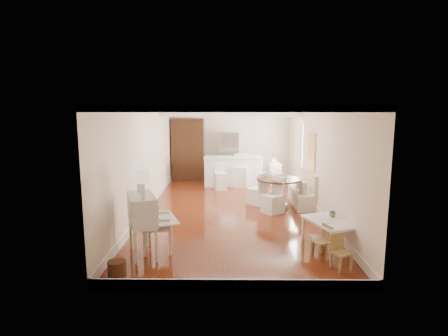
{
  "coord_description": "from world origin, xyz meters",
  "views": [
    {
      "loc": [
        -0.11,
        -9.82,
        2.8
      ],
      "look_at": [
        -0.2,
        0.3,
        1.1
      ],
      "focal_mm": 30.0,
      "sensor_mm": 36.0,
      "label": 1
    }
  ],
  "objects_px": {
    "slip_chair_far": "(257,188)",
    "pantry_cabinet": "(188,150)",
    "secretary_bureau": "(142,225)",
    "wicker_basket": "(117,270)",
    "slip_chair_near": "(273,195)",
    "breakfast_counter": "(233,171)",
    "kids_table": "(329,234)",
    "bar_stool_left": "(221,177)",
    "kids_chair_c": "(341,252)",
    "fridge": "(238,156)",
    "sideboard": "(274,174)",
    "dining_table": "(278,193)",
    "gustavian_armchair": "(157,225)",
    "bar_stool_right": "(241,171)",
    "kids_chair_a": "(321,241)",
    "kids_chair_b": "(318,237)"
  },
  "relations": [
    {
      "from": "wicker_basket",
      "to": "pantry_cabinet",
      "type": "distance_m",
      "value": 8.34
    },
    {
      "from": "kids_table",
      "to": "kids_chair_b",
      "type": "distance_m",
      "value": 0.25
    },
    {
      "from": "gustavian_armchair",
      "to": "pantry_cabinet",
      "type": "distance_m",
      "value": 7.13
    },
    {
      "from": "gustavian_armchair",
      "to": "breakfast_counter",
      "type": "bearing_deg",
      "value": -23.45
    },
    {
      "from": "kids_chair_a",
      "to": "dining_table",
      "type": "relative_size",
      "value": 0.51
    },
    {
      "from": "secretary_bureau",
      "to": "fridge",
      "type": "bearing_deg",
      "value": 54.33
    },
    {
      "from": "secretary_bureau",
      "to": "slip_chair_near",
      "type": "relative_size",
      "value": 1.23
    },
    {
      "from": "kids_table",
      "to": "slip_chair_near",
      "type": "xyz_separation_m",
      "value": [
        -0.82,
        2.45,
        0.2
      ]
    },
    {
      "from": "kids_chair_b",
      "to": "fridge",
      "type": "distance_m",
      "value": 7.13
    },
    {
      "from": "kids_table",
      "to": "bar_stool_left",
      "type": "bearing_deg",
      "value": 113.53
    },
    {
      "from": "slip_chair_near",
      "to": "slip_chair_far",
      "type": "relative_size",
      "value": 1.03
    },
    {
      "from": "breakfast_counter",
      "to": "bar_stool_right",
      "type": "xyz_separation_m",
      "value": [
        0.25,
        -0.2,
        0.05
      ]
    },
    {
      "from": "breakfast_counter",
      "to": "dining_table",
      "type": "bearing_deg",
      "value": -67.37
    },
    {
      "from": "bar_stool_right",
      "to": "kids_chair_c",
      "type": "bearing_deg",
      "value": -71.38
    },
    {
      "from": "wicker_basket",
      "to": "kids_chair_c",
      "type": "height_order",
      "value": "kids_chair_c"
    },
    {
      "from": "secretary_bureau",
      "to": "wicker_basket",
      "type": "distance_m",
      "value": 1.08
    },
    {
      "from": "bar_stool_right",
      "to": "dining_table",
      "type": "bearing_deg",
      "value": -64.56
    },
    {
      "from": "kids_chair_a",
      "to": "slip_chair_near",
      "type": "distance_m",
      "value": 2.97
    },
    {
      "from": "wicker_basket",
      "to": "bar_stool_left",
      "type": "height_order",
      "value": "bar_stool_left"
    },
    {
      "from": "bar_stool_left",
      "to": "bar_stool_right",
      "type": "height_order",
      "value": "bar_stool_right"
    },
    {
      "from": "slip_chair_near",
      "to": "dining_table",
      "type": "bearing_deg",
      "value": 122.56
    },
    {
      "from": "secretary_bureau",
      "to": "bar_stool_left",
      "type": "relative_size",
      "value": 1.28
    },
    {
      "from": "kids_chair_a",
      "to": "secretary_bureau",
      "type": "bearing_deg",
      "value": -113.59
    },
    {
      "from": "kids_chair_a",
      "to": "slip_chair_far",
      "type": "bearing_deg",
      "value": 170.87
    },
    {
      "from": "dining_table",
      "to": "slip_chair_far",
      "type": "distance_m",
      "value": 0.66
    },
    {
      "from": "kids_chair_b",
      "to": "pantry_cabinet",
      "type": "relative_size",
      "value": 0.23
    },
    {
      "from": "slip_chair_far",
      "to": "secretary_bureau",
      "type": "bearing_deg",
      "value": 0.57
    },
    {
      "from": "kids_table",
      "to": "kids_chair_a",
      "type": "xyz_separation_m",
      "value": [
        -0.27,
        -0.46,
        0.03
      ]
    },
    {
      "from": "kids_chair_b",
      "to": "bar_stool_right",
      "type": "relative_size",
      "value": 0.46
    },
    {
      "from": "kids_table",
      "to": "fridge",
      "type": "bearing_deg",
      "value": 103.1
    },
    {
      "from": "kids_chair_a",
      "to": "bar_stool_left",
      "type": "distance_m",
      "value": 5.93
    },
    {
      "from": "breakfast_counter",
      "to": "sideboard",
      "type": "relative_size",
      "value": 2.48
    },
    {
      "from": "fridge",
      "to": "sideboard",
      "type": "xyz_separation_m",
      "value": [
        1.25,
        -0.94,
        -0.51
      ]
    },
    {
      "from": "dining_table",
      "to": "bar_stool_left",
      "type": "bearing_deg",
      "value": 126.96
    },
    {
      "from": "secretary_bureau",
      "to": "wicker_basket",
      "type": "xyz_separation_m",
      "value": [
        -0.22,
        -0.96,
        -0.44
      ]
    },
    {
      "from": "gustavian_armchair",
      "to": "kids_chair_c",
      "type": "xyz_separation_m",
      "value": [
        3.31,
        -0.8,
        -0.21
      ]
    },
    {
      "from": "gustavian_armchair",
      "to": "wicker_basket",
      "type": "height_order",
      "value": "gustavian_armchair"
    },
    {
      "from": "bar_stool_right",
      "to": "wicker_basket",
      "type": "bearing_deg",
      "value": -102.09
    },
    {
      "from": "gustavian_armchair",
      "to": "dining_table",
      "type": "distance_m",
      "value": 4.2
    },
    {
      "from": "slip_chair_near",
      "to": "breakfast_counter",
      "type": "relative_size",
      "value": 0.47
    },
    {
      "from": "pantry_cabinet",
      "to": "slip_chair_far",
      "type": "bearing_deg",
      "value": -57.1
    },
    {
      "from": "breakfast_counter",
      "to": "sideboard",
      "type": "xyz_separation_m",
      "value": [
        1.45,
        0.11,
        -0.12
      ]
    },
    {
      "from": "kids_chair_c",
      "to": "fridge",
      "type": "bearing_deg",
      "value": 75.61
    },
    {
      "from": "wicker_basket",
      "to": "slip_chair_near",
      "type": "bearing_deg",
      "value": 51.85
    },
    {
      "from": "slip_chair_far",
      "to": "pantry_cabinet",
      "type": "bearing_deg",
      "value": -113.45
    },
    {
      "from": "wicker_basket",
      "to": "kids_chair_a",
      "type": "xyz_separation_m",
      "value": [
        3.55,
        0.91,
        0.16
      ]
    },
    {
      "from": "breakfast_counter",
      "to": "pantry_cabinet",
      "type": "distance_m",
      "value": 2.11
    },
    {
      "from": "gustavian_armchair",
      "to": "pantry_cabinet",
      "type": "bearing_deg",
      "value": -7.8
    },
    {
      "from": "bar_stool_left",
      "to": "dining_table",
      "type": "bearing_deg",
      "value": -65.34
    },
    {
      "from": "wicker_basket",
      "to": "breakfast_counter",
      "type": "distance_m",
      "value": 7.48
    }
  ]
}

